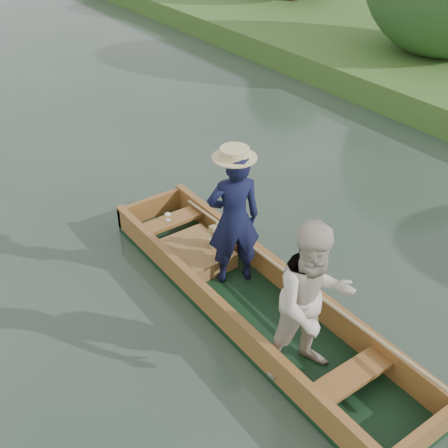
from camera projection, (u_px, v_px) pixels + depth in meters
ground at (252, 310)px, 6.90m from camera, size 120.00×120.00×0.00m
punt at (266, 279)px, 6.31m from camera, size 1.23×5.00×1.92m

